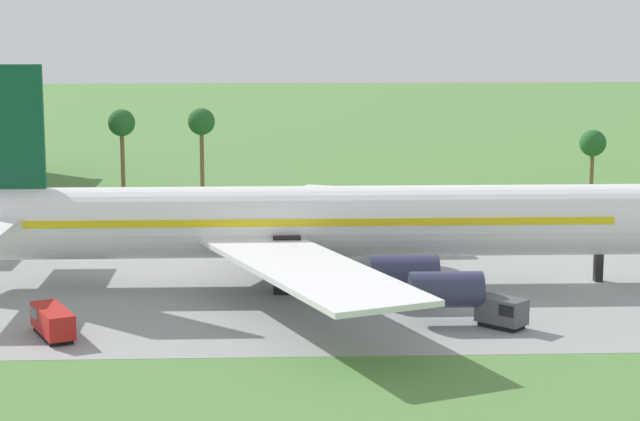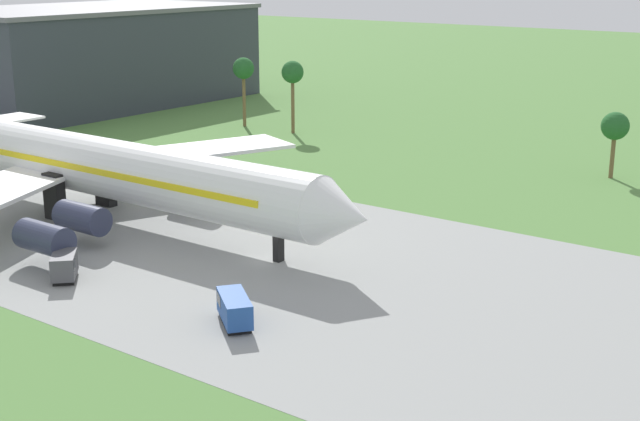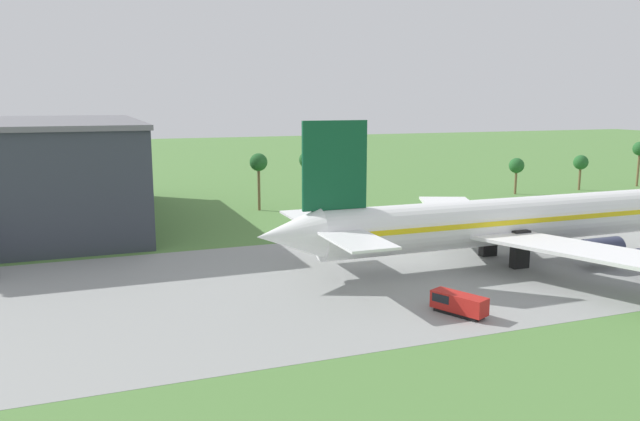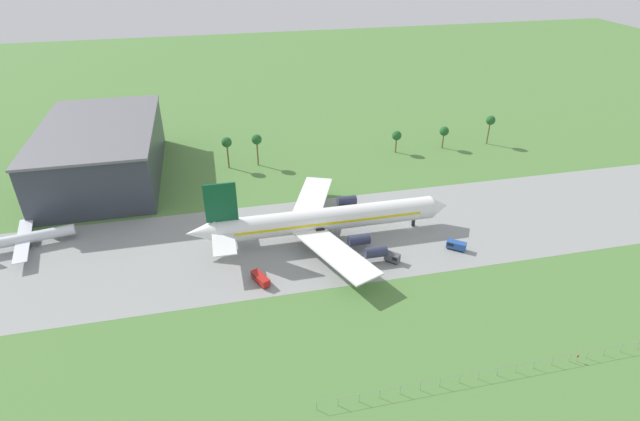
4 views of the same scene
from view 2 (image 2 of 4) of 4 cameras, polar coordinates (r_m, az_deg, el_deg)
The scene contains 7 objects.
ground_plane at distance 84.06m, azimuth -3.28°, elevation -3.22°, with size 600.00×600.00×0.00m, color #517F3D.
taxiway_strip at distance 84.06m, azimuth -3.28°, elevation -3.21°, with size 320.00×44.00×0.02m.
jet_airliner at distance 100.80m, azimuth -14.59°, elevation 2.86°, with size 73.64×57.25×19.82m.
baggage_tug at distance 69.64m, azimuth -5.52°, elevation -6.25°, with size 5.24×4.70×2.34m.
fuel_truck at distance 81.53m, azimuth -16.06°, elevation -3.47°, with size 4.12×4.09×2.41m.
terminal_building at distance 182.86m, azimuth -14.53°, elevation 9.59°, with size 36.72×61.20×18.69m.
palm_tree_row at distance 124.36m, azimuth 13.27°, elevation 6.59°, with size 105.07×3.60×11.75m.
Camera 2 is at (51.19, -60.89, 27.18)m, focal length 50.00 mm.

